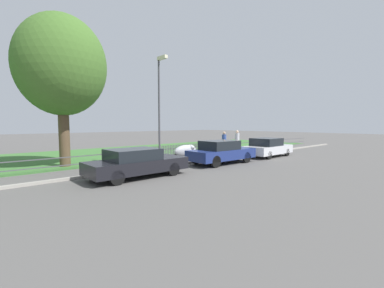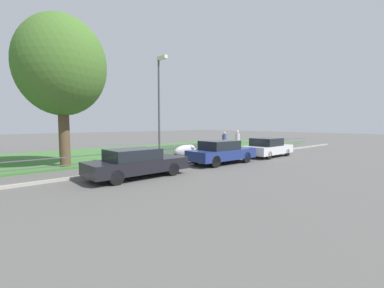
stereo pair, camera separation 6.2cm
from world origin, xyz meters
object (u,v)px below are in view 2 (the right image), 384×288
at_px(parked_car_silver_hatchback, 136,163).
at_px(pedestrian_near_fence, 224,141).
at_px(covered_motorcycle, 186,151).
at_px(tree_behind_motorcycle, 62,66).
at_px(parked_car_navy_estate, 268,147).
at_px(parked_car_black_saloon, 221,152).
at_px(pedestrian_by_lamp, 237,140).
at_px(street_lamp, 160,99).

height_order(parked_car_silver_hatchback, pedestrian_near_fence, pedestrian_near_fence).
height_order(covered_motorcycle, tree_behind_motorcycle, tree_behind_motorcycle).
height_order(parked_car_silver_hatchback, parked_car_navy_estate, parked_car_navy_estate).
xyz_separation_m(parked_car_silver_hatchback, tree_behind_motorcycle, (-1.53, 5.41, 4.95)).
xyz_separation_m(parked_car_black_saloon, covered_motorcycle, (-0.55, 2.67, -0.12)).
distance_m(parked_car_navy_estate, pedestrian_near_fence, 3.61).
height_order(parked_car_silver_hatchback, pedestrian_by_lamp, pedestrian_by_lamp).
bearing_deg(parked_car_black_saloon, pedestrian_by_lamp, 30.84).
relative_size(covered_motorcycle, pedestrian_by_lamp, 1.04).
bearing_deg(street_lamp, parked_car_silver_hatchback, -144.01).
height_order(parked_car_black_saloon, street_lamp, street_lamp).
bearing_deg(parked_car_navy_estate, parked_car_silver_hatchback, 178.55).
bearing_deg(pedestrian_near_fence, parked_car_black_saloon, 79.42).
distance_m(parked_car_navy_estate, covered_motorcycle, 6.21).
bearing_deg(pedestrian_near_fence, parked_car_silver_hatchback, 59.61).
height_order(parked_car_black_saloon, pedestrian_by_lamp, pedestrian_by_lamp).
relative_size(parked_car_black_saloon, street_lamp, 0.72).
distance_m(parked_car_black_saloon, parked_car_navy_estate, 5.04).
distance_m(pedestrian_near_fence, pedestrian_by_lamp, 1.30).
xyz_separation_m(pedestrian_by_lamp, street_lamp, (-8.70, -1.34, 2.78)).
relative_size(parked_car_black_saloon, covered_motorcycle, 2.29).
height_order(pedestrian_near_fence, pedestrian_by_lamp, pedestrian_by_lamp).
height_order(parked_car_navy_estate, pedestrian_by_lamp, pedestrian_by_lamp).
relative_size(parked_car_silver_hatchback, street_lamp, 0.74).
xyz_separation_m(covered_motorcycle, tree_behind_motorcycle, (-6.87, 2.60, 5.01)).
xyz_separation_m(tree_behind_motorcycle, street_lamp, (4.18, -3.49, -1.78)).
relative_size(pedestrian_near_fence, pedestrian_by_lamp, 0.95).
height_order(tree_behind_motorcycle, pedestrian_by_lamp, tree_behind_motorcycle).
bearing_deg(parked_car_black_saloon, tree_behind_motorcycle, 145.65).
bearing_deg(tree_behind_motorcycle, parked_car_navy_estate, -23.07).
relative_size(parked_car_navy_estate, pedestrian_near_fence, 2.40).
height_order(parked_car_navy_estate, tree_behind_motorcycle, tree_behind_motorcycle).
distance_m(parked_car_navy_estate, tree_behind_motorcycle, 14.41).
bearing_deg(tree_behind_motorcycle, pedestrian_near_fence, -8.84).
distance_m(parked_car_silver_hatchback, parked_car_navy_estate, 10.93).
bearing_deg(parked_car_navy_estate, covered_motorcycle, 152.20).
xyz_separation_m(tree_behind_motorcycle, pedestrian_near_fence, (11.63, -1.81, -4.61)).
distance_m(covered_motorcycle, street_lamp, 4.29).
distance_m(covered_motorcycle, tree_behind_motorcycle, 8.89).
xyz_separation_m(parked_car_silver_hatchback, street_lamp, (2.64, 1.92, 3.17)).
bearing_deg(pedestrian_by_lamp, street_lamp, -98.46).
height_order(pedestrian_near_fence, street_lamp, street_lamp).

